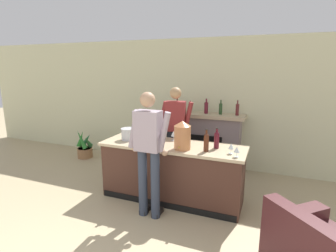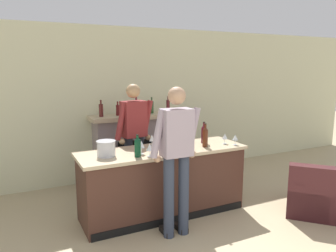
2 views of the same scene
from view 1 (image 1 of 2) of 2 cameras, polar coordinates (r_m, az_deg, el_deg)
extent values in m
cube|color=beige|center=(5.83, 5.23, 5.00)|extent=(12.00, 0.07, 2.75)
cube|color=#46281F|center=(4.38, 0.90, -10.18)|extent=(2.26, 0.69, 0.89)
cube|color=tan|center=(4.22, 0.92, -4.30)|extent=(2.33, 0.76, 0.04)
cube|color=black|center=(4.26, -0.88, -16.82)|extent=(2.21, 0.01, 0.10)
cube|color=gray|center=(5.66, 7.93, -3.63)|extent=(1.47, 0.44, 1.14)
cube|color=black|center=(5.48, 7.30, -5.73)|extent=(0.81, 0.02, 0.73)
cube|color=tan|center=(5.50, 8.08, 2.39)|extent=(1.63, 0.52, 0.07)
cylinder|color=#4E1B19|center=(5.65, 2.00, 4.24)|extent=(0.07, 0.07, 0.21)
cylinder|color=#4E1B19|center=(5.63, 2.01, 5.68)|extent=(0.03, 0.03, 0.07)
cylinder|color=#4E1113|center=(5.56, 4.85, 3.92)|extent=(0.06, 0.06, 0.18)
cylinder|color=#4E1113|center=(5.54, 4.87, 5.18)|extent=(0.03, 0.03, 0.06)
cylinder|color=maroon|center=(5.47, 8.31, 3.92)|extent=(0.08, 0.08, 0.23)
cylinder|color=maroon|center=(5.45, 8.36, 5.51)|extent=(0.03, 0.03, 0.08)
cylinder|color=#244321|center=(5.41, 11.38, 3.66)|extent=(0.07, 0.07, 0.22)
cylinder|color=#244321|center=(5.39, 11.45, 5.21)|extent=(0.03, 0.03, 0.07)
cylinder|color=#541A1D|center=(5.36, 14.84, 3.43)|extent=(0.07, 0.07, 0.23)
cylinder|color=#541A1D|center=(5.34, 14.93, 5.03)|extent=(0.03, 0.03, 0.08)
cube|color=#431C1F|center=(3.17, 26.47, -22.75)|extent=(0.73, 0.77, 0.76)
cube|color=#431C1F|center=(3.62, 25.81, -19.95)|extent=(0.75, 0.71, 0.54)
cylinder|color=#916541|center=(6.71, -17.61, -5.56)|extent=(0.35, 0.35, 0.23)
cylinder|color=#332319|center=(6.68, -17.67, -4.69)|extent=(0.32, 0.32, 0.02)
cone|color=#306A34|center=(6.58, -17.04, -3.31)|extent=(0.17, 0.31, 0.32)
cone|color=#2A6A3D|center=(6.71, -17.32, -2.86)|extent=(0.32, 0.16, 0.36)
cone|color=#297727|center=(6.70, -18.45, -2.73)|extent=(0.15, 0.27, 0.39)
cone|color=#29722C|center=(6.49, -18.34, -2.85)|extent=(0.30, 0.18, 0.46)
cylinder|color=#2F3748|center=(3.83, -2.80, -12.70)|extent=(0.13, 0.13, 1.01)
cube|color=black|center=(4.11, -2.28, -18.27)|extent=(0.10, 0.24, 0.07)
cylinder|color=#2F3748|center=(3.91, -5.51, -12.18)|extent=(0.13, 0.13, 1.01)
cube|color=black|center=(4.19, -4.89, -17.69)|extent=(0.10, 0.24, 0.07)
cube|color=#A0909E|center=(3.61, -4.37, -1.05)|extent=(0.36, 0.23, 0.56)
cylinder|color=#A0909E|center=(3.53, -0.89, -1.33)|extent=(0.20, 0.08, 0.57)
sphere|color=tan|center=(3.63, -0.75, -5.85)|extent=(0.09, 0.09, 0.09)
cylinder|color=#A0909E|center=(3.73, -7.38, -0.66)|extent=(0.20, 0.08, 0.57)
sphere|color=tan|center=(3.83, -7.11, -4.97)|extent=(0.09, 0.09, 0.09)
sphere|color=tan|center=(3.53, -4.49, 5.74)|extent=(0.21, 0.21, 0.21)
cylinder|color=#252932|center=(5.00, 0.44, -6.54)|extent=(0.13, 0.13, 1.01)
cube|color=black|center=(5.11, 0.29, -11.77)|extent=(0.15, 0.25, 0.07)
cylinder|color=#252932|center=(4.97, 2.73, -6.67)|extent=(0.13, 0.13, 1.01)
cube|color=black|center=(5.08, 2.56, -11.92)|extent=(0.15, 0.25, 0.07)
cube|color=maroon|center=(4.78, 1.64, 2.17)|extent=(0.40, 0.29, 0.54)
cylinder|color=maroon|center=(4.80, -1.12, 2.10)|extent=(0.20, 0.08, 0.57)
sphere|color=tan|center=(4.85, -1.15, -1.43)|extent=(0.09, 0.09, 0.09)
cylinder|color=maroon|center=(4.73, 4.35, 1.91)|extent=(0.20, 0.08, 0.57)
sphere|color=tan|center=(4.78, 4.27, -1.67)|extent=(0.09, 0.09, 0.09)
sphere|color=tan|center=(4.72, 1.67, 7.19)|extent=(0.21, 0.21, 0.21)
cylinder|color=#BA7446|center=(3.93, 3.15, -2.55)|extent=(0.25, 0.25, 0.36)
cone|color=#BA7446|center=(3.88, 3.19, 0.54)|extent=(0.25, 0.25, 0.07)
cylinder|color=#B29333|center=(3.83, 2.43, -4.65)|extent=(0.02, 0.04, 0.02)
cylinder|color=silver|center=(4.51, -8.66, -1.81)|extent=(0.23, 0.23, 0.19)
cylinder|color=silver|center=(4.48, -8.70, -0.58)|extent=(0.24, 0.24, 0.01)
cylinder|color=#4A2212|center=(3.88, 8.32, -3.83)|extent=(0.08, 0.08, 0.23)
sphere|color=#4A2212|center=(3.85, 8.37, -2.17)|extent=(0.07, 0.07, 0.07)
cylinder|color=#4A2212|center=(3.84, 8.40, -1.52)|extent=(0.03, 0.03, 0.09)
cylinder|color=black|center=(3.82, 8.42, -0.77)|extent=(0.03, 0.03, 0.01)
cylinder|color=#0B3920|center=(4.17, -5.97, -2.83)|extent=(0.08, 0.08, 0.20)
sphere|color=#0B3920|center=(4.15, -6.00, -1.51)|extent=(0.08, 0.08, 0.08)
cylinder|color=#0B3920|center=(4.14, -6.02, -0.99)|extent=(0.03, 0.03, 0.08)
cylinder|color=black|center=(4.13, -6.03, -0.39)|extent=(0.04, 0.04, 0.01)
cylinder|color=#4F111D|center=(4.05, 10.51, -3.28)|extent=(0.08, 0.08, 0.22)
sphere|color=#4F111D|center=(4.03, 10.58, -1.78)|extent=(0.07, 0.07, 0.07)
cylinder|color=#4F111D|center=(4.02, 10.60, -1.19)|extent=(0.03, 0.03, 0.09)
cylinder|color=black|center=(4.00, 10.63, -0.51)|extent=(0.03, 0.03, 0.01)
cylinder|color=silver|center=(3.88, 13.51, -5.83)|extent=(0.06, 0.06, 0.01)
cylinder|color=silver|center=(3.87, 13.54, -5.32)|extent=(0.01, 0.01, 0.07)
cone|color=silver|center=(3.84, 13.59, -4.29)|extent=(0.08, 0.08, 0.08)
cylinder|color=silver|center=(3.75, 14.65, -6.52)|extent=(0.06, 0.06, 0.01)
cylinder|color=silver|center=(3.74, 14.68, -6.01)|extent=(0.01, 0.01, 0.07)
cone|color=silver|center=(3.72, 14.75, -4.95)|extent=(0.08, 0.08, 0.08)
cylinder|color=silver|center=(4.44, 1.15, -3.12)|extent=(0.07, 0.07, 0.01)
cylinder|color=silver|center=(4.43, 1.16, -2.65)|extent=(0.01, 0.01, 0.07)
cone|color=silver|center=(4.40, 1.16, -1.65)|extent=(0.08, 0.08, 0.09)
cylinder|color=silver|center=(4.24, -4.26, -3.88)|extent=(0.07, 0.07, 0.01)
cylinder|color=silver|center=(4.23, -4.27, -3.33)|extent=(0.01, 0.01, 0.08)
cone|color=silver|center=(4.21, -4.29, -2.20)|extent=(0.09, 0.09, 0.09)
cylinder|color=silver|center=(4.09, -4.56, -4.52)|extent=(0.06, 0.06, 0.01)
cylinder|color=silver|center=(4.08, -4.57, -4.01)|extent=(0.01, 0.01, 0.07)
cone|color=silver|center=(4.06, -4.59, -2.89)|extent=(0.08, 0.08, 0.09)
camera|label=2|loc=(3.30, -71.38, 2.47)|focal=35.00mm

